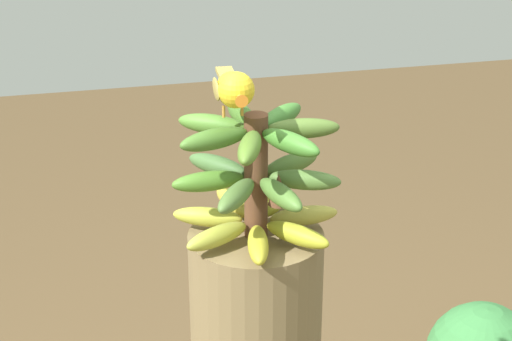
# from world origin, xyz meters

# --- Properties ---
(banana_bunch) EXTENTS (0.30, 0.29, 0.22)m
(banana_bunch) POSITION_xyz_m (0.00, 0.00, 1.12)
(banana_bunch) COLOR brown
(banana_bunch) RESTS_ON banana_tree
(perched_bird) EXTENTS (0.21, 0.06, 0.09)m
(perched_bird) POSITION_xyz_m (0.01, -0.04, 1.29)
(perched_bird) COLOR #C68933
(perched_bird) RESTS_ON banana_bunch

